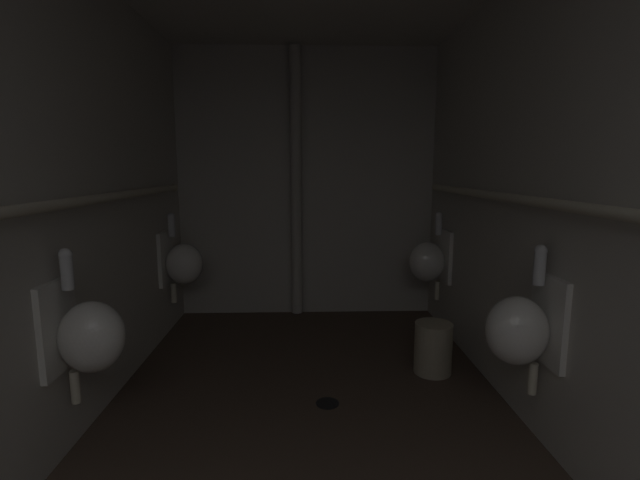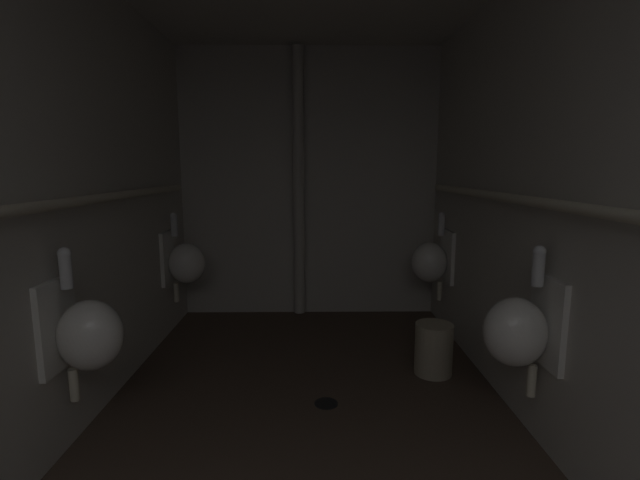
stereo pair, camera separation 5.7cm
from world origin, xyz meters
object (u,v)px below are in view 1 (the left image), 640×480
object	(u,v)px
urinal_left_mid	(87,334)
floor_drain	(327,403)
urinal_right_mid	(521,328)
standpipe_back_wall	(296,185)
waste_bin	(433,348)
urinal_left_far	(182,263)
urinal_right_far	(429,260)

from	to	relation	value
urinal_left_mid	floor_drain	bearing A→B (deg)	20.68
urinal_right_mid	standpipe_back_wall	xyz separation A→B (m)	(-1.13, 2.08, 0.62)
waste_bin	urinal_left_mid	bearing A→B (deg)	-156.28
floor_drain	waste_bin	bearing A→B (deg)	28.17
urinal_left_mid	urinal_right_mid	xyz separation A→B (m)	(2.08, 0.02, 0.00)
urinal_right_mid	waste_bin	size ratio (longest dim) A/B	2.16
urinal_left_far	standpipe_back_wall	size ratio (longest dim) A/B	0.31
urinal_left_mid	urinal_right_mid	world-z (taller)	same
standpipe_back_wall	waste_bin	xyz separation A→B (m)	(0.95, -1.26, -1.06)
floor_drain	waste_bin	size ratio (longest dim) A/B	0.40
standpipe_back_wall	floor_drain	world-z (taller)	standpipe_back_wall
urinal_left_mid	urinal_right_far	size ratio (longest dim) A/B	1.00
urinal_right_mid	floor_drain	xyz separation A→B (m)	(-0.92, 0.42, -0.61)
floor_drain	urinal_left_mid	bearing A→B (deg)	-159.32
urinal_right_mid	urinal_right_far	bearing A→B (deg)	90.00
floor_drain	waste_bin	world-z (taller)	waste_bin
urinal_left_mid	standpipe_back_wall	bearing A→B (deg)	65.70
urinal_left_far	urinal_right_far	bearing A→B (deg)	0.59
urinal_left_far	waste_bin	distance (m)	2.10
urinal_left_far	standpipe_back_wall	bearing A→B (deg)	25.75
urinal_left_far	waste_bin	size ratio (longest dim) A/B	2.16
waste_bin	floor_drain	bearing A→B (deg)	-151.83
urinal_right_far	floor_drain	distance (m)	1.65
urinal_right_mid	urinal_left_far	bearing A→B (deg)	142.04
waste_bin	standpipe_back_wall	bearing A→B (deg)	126.96
urinal_right_far	waste_bin	world-z (taller)	urinal_right_far
urinal_left_mid	floor_drain	distance (m)	1.37
urinal_right_mid	floor_drain	size ratio (longest dim) A/B	5.39
urinal_right_far	floor_drain	world-z (taller)	urinal_right_far
urinal_left_mid	urinal_right_far	world-z (taller)	same
urinal_right_mid	waste_bin	bearing A→B (deg)	102.76
floor_drain	waste_bin	distance (m)	0.86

